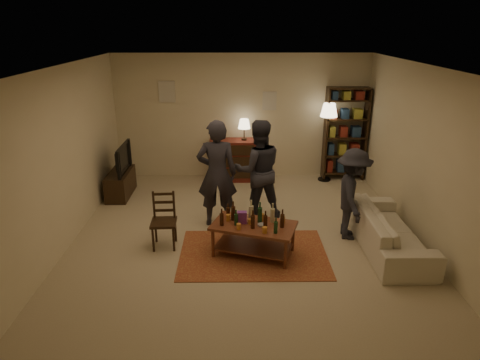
{
  "coord_description": "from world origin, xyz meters",
  "views": [
    {
      "loc": [
        -0.15,
        -6.25,
        3.28
      ],
      "look_at": [
        -0.07,
        0.1,
        0.94
      ],
      "focal_mm": 32.0,
      "sensor_mm": 36.0,
      "label": 1
    }
  ],
  "objects_px": {
    "person_left": "(217,174)",
    "person_right": "(258,170)",
    "tv_stand": "(120,177)",
    "floor_lamp": "(329,116)",
    "sofa": "(389,230)",
    "bookshelf": "(345,133)",
    "dresser": "(233,159)",
    "person_by_sofa": "(352,194)",
    "dining_chair": "(164,218)",
    "coffee_table": "(253,228)"
  },
  "relations": [
    {
      "from": "sofa",
      "to": "person_right",
      "type": "xyz_separation_m",
      "value": [
        -1.95,
        1.15,
        0.58
      ]
    },
    {
      "from": "dresser",
      "to": "person_right",
      "type": "bearing_deg",
      "value": -77.4
    },
    {
      "from": "tv_stand",
      "to": "person_by_sofa",
      "type": "distance_m",
      "value": 4.54
    },
    {
      "from": "person_right",
      "to": "floor_lamp",
      "type": "bearing_deg",
      "value": -139.07
    },
    {
      "from": "person_left",
      "to": "person_right",
      "type": "bearing_deg",
      "value": -159.86
    },
    {
      "from": "person_left",
      "to": "person_by_sofa",
      "type": "height_order",
      "value": "person_left"
    },
    {
      "from": "dining_chair",
      "to": "sofa",
      "type": "height_order",
      "value": "dining_chair"
    },
    {
      "from": "coffee_table",
      "to": "tv_stand",
      "type": "height_order",
      "value": "tv_stand"
    },
    {
      "from": "floor_lamp",
      "to": "dresser",
      "type": "bearing_deg",
      "value": 178.21
    },
    {
      "from": "coffee_table",
      "to": "dresser",
      "type": "relative_size",
      "value": 1.0
    },
    {
      "from": "sofa",
      "to": "person_left",
      "type": "distance_m",
      "value": 2.86
    },
    {
      "from": "tv_stand",
      "to": "floor_lamp",
      "type": "distance_m",
      "value": 4.49
    },
    {
      "from": "person_left",
      "to": "person_by_sofa",
      "type": "distance_m",
      "value": 2.22
    },
    {
      "from": "floor_lamp",
      "to": "person_right",
      "type": "bearing_deg",
      "value": -129.78
    },
    {
      "from": "bookshelf",
      "to": "person_left",
      "type": "height_order",
      "value": "bookshelf"
    },
    {
      "from": "tv_stand",
      "to": "floor_lamp",
      "type": "relative_size",
      "value": 0.62
    },
    {
      "from": "coffee_table",
      "to": "dining_chair",
      "type": "height_order",
      "value": "dining_chair"
    },
    {
      "from": "coffee_table",
      "to": "person_by_sofa",
      "type": "xyz_separation_m",
      "value": [
        1.58,
        0.55,
        0.31
      ]
    },
    {
      "from": "dresser",
      "to": "bookshelf",
      "type": "height_order",
      "value": "bookshelf"
    },
    {
      "from": "dresser",
      "to": "person_right",
      "type": "height_order",
      "value": "person_right"
    },
    {
      "from": "dining_chair",
      "to": "tv_stand",
      "type": "distance_m",
      "value": 2.39
    },
    {
      "from": "floor_lamp",
      "to": "sofa",
      "type": "height_order",
      "value": "floor_lamp"
    },
    {
      "from": "floor_lamp",
      "to": "sofa",
      "type": "bearing_deg",
      "value": -83.1
    },
    {
      "from": "dresser",
      "to": "coffee_table",
      "type": "bearing_deg",
      "value": -84.63
    },
    {
      "from": "floor_lamp",
      "to": "person_right",
      "type": "xyz_separation_m",
      "value": [
        -1.58,
        -1.9,
        -0.56
      ]
    },
    {
      "from": "tv_stand",
      "to": "person_by_sofa",
      "type": "relative_size",
      "value": 0.71
    },
    {
      "from": "tv_stand",
      "to": "dresser",
      "type": "bearing_deg",
      "value": 22.07
    },
    {
      "from": "dresser",
      "to": "floor_lamp",
      "type": "bearing_deg",
      "value": -1.79
    },
    {
      "from": "sofa",
      "to": "person_by_sofa",
      "type": "distance_m",
      "value": 0.76
    },
    {
      "from": "sofa",
      "to": "floor_lamp",
      "type": "bearing_deg",
      "value": 6.9
    },
    {
      "from": "bookshelf",
      "to": "person_by_sofa",
      "type": "distance_m",
      "value": 2.87
    },
    {
      "from": "dining_chair",
      "to": "person_by_sofa",
      "type": "bearing_deg",
      "value": 2.38
    },
    {
      "from": "sofa",
      "to": "dresser",
      "type": "bearing_deg",
      "value": 37.54
    },
    {
      "from": "dresser",
      "to": "person_by_sofa",
      "type": "xyz_separation_m",
      "value": [
        1.89,
        -2.73,
        0.26
      ]
    },
    {
      "from": "bookshelf",
      "to": "person_right",
      "type": "height_order",
      "value": "bookshelf"
    },
    {
      "from": "person_left",
      "to": "dining_chair",
      "type": "bearing_deg",
      "value": 42.53
    },
    {
      "from": "person_by_sofa",
      "to": "person_right",
      "type": "bearing_deg",
      "value": 68.24
    },
    {
      "from": "dining_chair",
      "to": "person_by_sofa",
      "type": "xyz_separation_m",
      "value": [
        2.95,
        0.24,
        0.28
      ]
    },
    {
      "from": "tv_stand",
      "to": "dresser",
      "type": "xyz_separation_m",
      "value": [
        2.25,
        0.91,
        0.09
      ]
    },
    {
      "from": "tv_stand",
      "to": "person_left",
      "type": "xyz_separation_m",
      "value": [
        1.99,
        -1.32,
        0.53
      ]
    },
    {
      "from": "dining_chair",
      "to": "person_right",
      "type": "bearing_deg",
      "value": 31.75
    },
    {
      "from": "dining_chair",
      "to": "dresser",
      "type": "distance_m",
      "value": 3.16
    },
    {
      "from": "person_left",
      "to": "person_right",
      "type": "relative_size",
      "value": 1.04
    },
    {
      "from": "dining_chair",
      "to": "coffee_table",
      "type": "bearing_deg",
      "value": -14.91
    },
    {
      "from": "dining_chair",
      "to": "person_by_sofa",
      "type": "relative_size",
      "value": 0.6
    },
    {
      "from": "dresser",
      "to": "person_left",
      "type": "bearing_deg",
      "value": -96.63
    },
    {
      "from": "sofa",
      "to": "bookshelf",
      "type": "bearing_deg",
      "value": -0.82
    },
    {
      "from": "person_by_sofa",
      "to": "dresser",
      "type": "bearing_deg",
      "value": 40.81
    },
    {
      "from": "tv_stand",
      "to": "sofa",
      "type": "relative_size",
      "value": 0.51
    },
    {
      "from": "bookshelf",
      "to": "person_right",
      "type": "relative_size",
      "value": 1.14
    }
  ]
}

